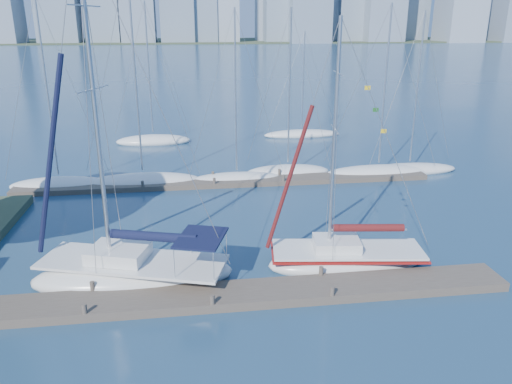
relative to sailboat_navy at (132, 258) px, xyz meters
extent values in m
plane|color=navy|center=(3.42, -2.18, -1.19)|extent=(700.00, 700.00, 0.00)
cube|color=#4E4339|center=(3.42, -2.18, -0.99)|extent=(26.00, 2.00, 0.40)
cube|color=#4E4339|center=(5.42, 13.82, -1.01)|extent=(30.00, 1.80, 0.36)
cube|color=#38472D|center=(3.42, 317.82, -1.19)|extent=(800.00, 100.00, 1.50)
ellipsoid|color=silver|center=(0.00, 0.00, -0.93)|extent=(9.48, 5.52, 1.58)
cube|color=silver|center=(0.00, 0.00, -0.19)|extent=(8.78, 5.09, 0.13)
cube|color=silver|center=(-0.60, 0.19, 0.18)|extent=(2.99, 2.59, 0.58)
cylinder|color=silver|center=(-1.00, 0.31, 6.77)|extent=(0.19, 0.19, 13.83)
cylinder|color=silver|center=(1.03, -0.33, 1.02)|extent=(4.10, 1.38, 0.11)
cylinder|color=black|center=(1.03, -0.33, 1.13)|extent=(3.87, 1.58, 0.42)
cube|color=black|center=(3.10, -0.97, 1.23)|extent=(2.56, 2.96, 0.08)
ellipsoid|color=silver|center=(10.11, 0.20, -0.97)|extent=(7.99, 3.50, 1.36)
cube|color=silver|center=(10.11, 0.20, -0.33)|extent=(7.40, 3.22, 0.11)
cube|color=silver|center=(9.57, 0.27, -0.02)|extent=(2.36, 1.91, 0.50)
cylinder|color=silver|center=(9.21, 0.32, 5.01)|extent=(0.16, 0.16, 10.60)
cylinder|color=silver|center=(11.03, 0.08, 0.71)|extent=(3.64, 0.56, 0.09)
cylinder|color=#501115|center=(11.03, 0.08, 0.80)|extent=(3.39, 0.79, 0.36)
cube|color=maroon|center=(10.11, 0.20, -0.49)|extent=(7.57, 3.34, 0.09)
ellipsoid|color=silver|center=(-6.56, 14.76, -0.99)|extent=(7.19, 3.27, 1.11)
cylinder|color=silver|center=(-6.56, 14.76, 5.83)|extent=(0.12, 0.12, 12.03)
ellipsoid|color=silver|center=(-0.67, 14.67, -0.97)|extent=(8.68, 4.18, 1.21)
cylinder|color=silver|center=(-0.67, 14.67, 6.90)|extent=(0.13, 0.13, 13.98)
ellipsoid|color=silver|center=(6.17, 14.51, -1.01)|extent=(6.98, 2.52, 0.98)
cylinder|color=silver|center=(6.17, 14.51, 5.36)|extent=(0.11, 0.11, 11.32)
ellipsoid|color=silver|center=(10.27, 15.67, -0.99)|extent=(6.89, 4.71, 1.13)
cylinder|color=silver|center=(10.27, 15.67, 5.44)|extent=(0.12, 0.12, 11.22)
ellipsoid|color=silver|center=(17.21, 14.64, -0.99)|extent=(8.67, 4.60, 1.13)
cylinder|color=silver|center=(17.21, 14.64, 5.59)|extent=(0.12, 0.12, 11.51)
ellipsoid|color=silver|center=(19.92, 15.04, -1.00)|extent=(8.00, 3.97, 1.03)
cylinder|color=silver|center=(19.92, 15.04, 5.32)|extent=(0.11, 0.11, 11.15)
ellipsoid|color=silver|center=(-0.67, 27.95, -0.96)|extent=(7.22, 2.59, 1.25)
cylinder|color=silver|center=(-0.67, 27.95, 5.92)|extent=(0.14, 0.14, 11.94)
ellipsoid|color=silver|center=(14.45, 29.14, -1.01)|extent=(8.19, 4.34, 1.02)
cylinder|color=silver|center=(14.45, 29.14, 4.49)|extent=(0.11, 0.11, 9.51)
cube|color=gray|center=(-44.12, 307.25, 20.22)|extent=(15.56, 17.61, 42.82)
cube|color=gray|center=(-22.52, 282.74, 16.27)|extent=(18.62, 19.81, 34.93)
cube|color=slate|center=(-0.79, 284.50, 15.46)|extent=(18.99, 16.86, 33.30)
cube|color=slate|center=(150.47, 307.33, 22.19)|extent=(16.90, 17.52, 46.76)
cube|color=gray|center=(167.51, 276.75, 20.27)|extent=(22.73, 23.94, 42.93)
cube|color=gray|center=(197.92, 276.87, 19.21)|extent=(13.39, 21.38, 40.81)
camera|label=1|loc=(2.77, -20.84, 10.01)|focal=35.00mm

